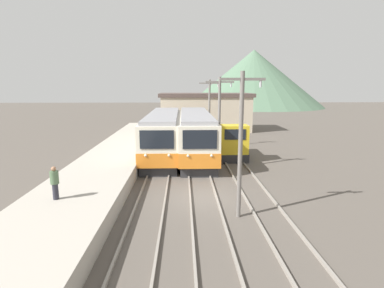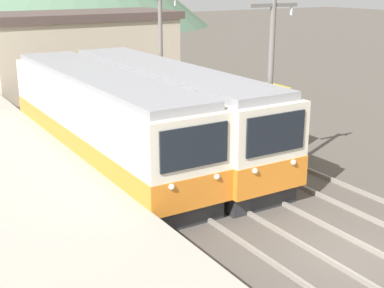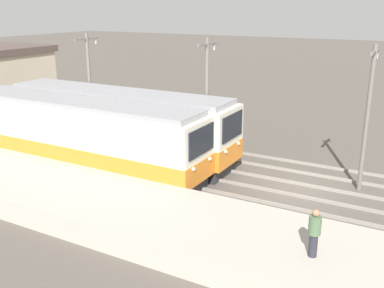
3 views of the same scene
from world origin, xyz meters
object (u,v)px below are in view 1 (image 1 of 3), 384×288
at_px(commuter_train_center, 195,136).
at_px(shunting_locomotive, 231,144).
at_px(person_on_platform, 55,182).
at_px(catenary_mast_near, 241,140).
at_px(catenary_mast_far, 209,111).
at_px(catenary_mast_mid, 219,120).
at_px(commuter_train_left, 164,136).

xyz_separation_m(commuter_train_center, shunting_locomotive, (3.00, -1.01, -0.55)).
height_order(shunting_locomotive, person_on_platform, shunting_locomotive).
xyz_separation_m(catenary_mast_near, catenary_mast_far, (0.00, 16.10, 0.00)).
height_order(commuter_train_center, catenary_mast_near, catenary_mast_near).
distance_m(shunting_locomotive, catenary_mast_far, 5.08).
xyz_separation_m(commuter_train_center, person_on_platform, (-6.96, -12.88, 0.03)).
bearing_deg(catenary_mast_mid, catenary_mast_near, -90.00).
bearing_deg(commuter_train_left, shunting_locomotive, -12.29).
xyz_separation_m(catenary_mast_mid, catenary_mast_far, (0.00, 8.05, 0.00)).
bearing_deg(commuter_train_center, commuter_train_left, 174.92).
xyz_separation_m(commuter_train_center, catenary_mast_near, (1.51, -12.93, 1.92)).
height_order(commuter_train_center, person_on_platform, commuter_train_center).
relative_size(catenary_mast_mid, catenary_mast_far, 1.00).
relative_size(commuter_train_center, person_on_platform, 9.16).
height_order(commuter_train_left, commuter_train_center, commuter_train_center).
height_order(catenary_mast_near, catenary_mast_far, same).
bearing_deg(catenary_mast_near, commuter_train_left, 108.10).
relative_size(catenary_mast_near, catenary_mast_mid, 1.00).
distance_m(commuter_train_left, catenary_mast_far, 5.55).
bearing_deg(catenary_mast_near, shunting_locomotive, 82.86).
distance_m(catenary_mast_near, person_on_platform, 8.67).
relative_size(commuter_train_left, person_on_platform, 9.20).
height_order(commuter_train_center, catenary_mast_far, catenary_mast_far).
bearing_deg(catenary_mast_far, catenary_mast_mid, -90.00).
height_order(commuter_train_left, catenary_mast_far, catenary_mast_far).
bearing_deg(catenary_mast_mid, commuter_train_center, 107.16).
bearing_deg(commuter_train_left, catenary_mast_mid, -49.99).
distance_m(shunting_locomotive, person_on_platform, 15.50).
bearing_deg(catenary_mast_far, catenary_mast_near, -90.00).
height_order(catenary_mast_near, catenary_mast_mid, same).
distance_m(commuter_train_left, shunting_locomotive, 5.96).
relative_size(catenary_mast_mid, person_on_platform, 4.32).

